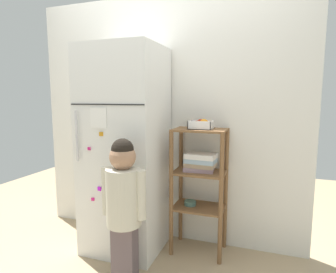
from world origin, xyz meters
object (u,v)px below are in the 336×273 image
object	(u,v)px
refrigerator	(125,151)
pantry_shelf_unit	(199,174)
fruit_bin	(201,125)
child_standing	(124,197)

from	to	relation	value
refrigerator	pantry_shelf_unit	world-z (taller)	refrigerator
pantry_shelf_unit	fruit_bin	xyz separation A→B (m)	(0.01, -0.01, 0.43)
refrigerator	pantry_shelf_unit	bearing A→B (deg)	11.88
child_standing	pantry_shelf_unit	bearing A→B (deg)	54.18
pantry_shelf_unit	fruit_bin	world-z (taller)	fruit_bin
pantry_shelf_unit	refrigerator	bearing A→B (deg)	-168.12
refrigerator	fruit_bin	xyz separation A→B (m)	(0.65, 0.13, 0.24)
refrigerator	fruit_bin	size ratio (longest dim) A/B	9.24
child_standing	pantry_shelf_unit	distance (m)	0.72
refrigerator	pantry_shelf_unit	distance (m)	0.68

